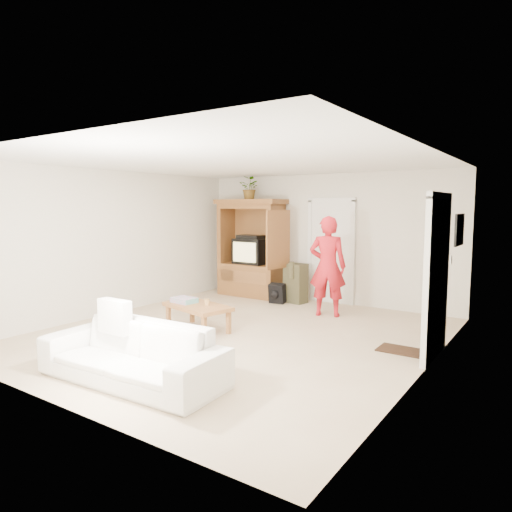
{
  "coord_description": "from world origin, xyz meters",
  "views": [
    {
      "loc": [
        4.03,
        -5.47,
        1.95
      ],
      "look_at": [
        -0.07,
        0.6,
        1.15
      ],
      "focal_mm": 32.0,
      "sensor_mm": 36.0,
      "label": 1
    }
  ],
  "objects_px": {
    "man": "(328,266)",
    "armoire": "(252,254)",
    "sofa": "(132,353)",
    "coffee_table": "(198,308)"
  },
  "relations": [
    {
      "from": "armoire",
      "to": "man",
      "type": "height_order",
      "value": "armoire"
    },
    {
      "from": "sofa",
      "to": "coffee_table",
      "type": "relative_size",
      "value": 1.81
    },
    {
      "from": "man",
      "to": "armoire",
      "type": "bearing_deg",
      "value": -36.99
    },
    {
      "from": "coffee_table",
      "to": "man",
      "type": "bearing_deg",
      "value": 71.35
    },
    {
      "from": "sofa",
      "to": "coffee_table",
      "type": "xyz_separation_m",
      "value": [
        -0.79,
        2.0,
        0.04
      ]
    },
    {
      "from": "armoire",
      "to": "coffee_table",
      "type": "bearing_deg",
      "value": -72.21
    },
    {
      "from": "armoire",
      "to": "man",
      "type": "xyz_separation_m",
      "value": [
        2.17,
        -0.78,
        -0.02
      ]
    },
    {
      "from": "man",
      "to": "sofa",
      "type": "bearing_deg",
      "value": 66.19
    },
    {
      "from": "coffee_table",
      "to": "armoire",
      "type": "bearing_deg",
      "value": 120.96
    },
    {
      "from": "armoire",
      "to": "sofa",
      "type": "xyz_separation_m",
      "value": [
        1.7,
        -4.82,
        -0.59
      ]
    }
  ]
}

